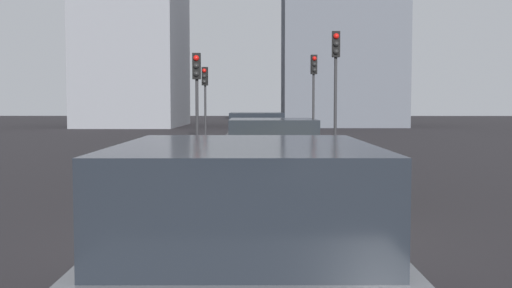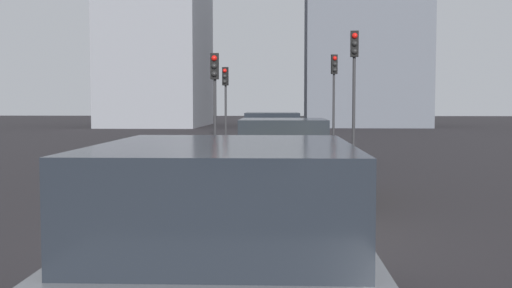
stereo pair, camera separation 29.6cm
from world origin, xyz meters
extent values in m
cube|color=black|center=(0.00, 0.00, -0.10)|extent=(160.00, 160.00, 0.20)
cube|color=black|center=(10.37, 0.15, 0.59)|extent=(4.47, 1.83, 0.65)
cube|color=#1E232B|center=(10.15, 0.15, 1.22)|extent=(2.03, 1.56, 0.61)
cylinder|color=black|center=(11.76, -0.67, 0.32)|extent=(0.65, 0.24, 0.64)
cylinder|color=black|center=(11.72, 1.05, 0.32)|extent=(0.65, 0.24, 0.64)
cylinder|color=black|center=(9.02, -0.74, 0.32)|extent=(0.65, 0.24, 0.64)
cylinder|color=black|center=(8.98, 0.98, 0.32)|extent=(0.65, 0.24, 0.64)
cube|color=maroon|center=(8.16, -0.52, 0.70)|extent=(0.03, 0.20, 0.11)
cube|color=maroon|center=(8.13, 0.72, 0.70)|extent=(0.03, 0.20, 0.11)
cube|color=gold|center=(4.22, -0.23, 0.58)|extent=(4.24, 1.92, 0.64)
cube|color=#1E232B|center=(4.01, -0.24, 1.20)|extent=(1.93, 1.64, 0.60)
cylinder|color=black|center=(5.55, -1.11, 0.32)|extent=(0.65, 0.24, 0.64)
cylinder|color=black|center=(5.50, 0.71, 0.32)|extent=(0.65, 0.24, 0.64)
cylinder|color=black|center=(2.95, -1.17, 0.32)|extent=(0.65, 0.24, 0.64)
cylinder|color=black|center=(2.90, 0.64, 0.32)|extent=(0.65, 0.24, 0.64)
cube|color=red|center=(2.13, -0.94, 0.69)|extent=(0.03, 0.20, 0.11)
cube|color=red|center=(2.10, 0.37, 0.69)|extent=(0.03, 0.20, 0.11)
cube|color=slate|center=(-3.55, 0.03, 0.59)|extent=(4.83, 1.91, 0.66)
cube|color=#1E232B|center=(-3.79, 0.03, 1.23)|extent=(2.18, 1.65, 0.61)
cylinder|color=black|center=(-2.05, -0.86, 0.32)|extent=(0.64, 0.23, 0.64)
cylinder|color=black|center=(-2.08, 0.97, 0.32)|extent=(0.64, 0.23, 0.64)
cylinder|color=#2D2D30|center=(21.82, -2.37, 1.57)|extent=(0.11, 0.11, 3.14)
cube|color=black|center=(21.76, -2.38, 3.59)|extent=(0.24, 0.31, 0.90)
sphere|color=red|center=(21.65, -2.40, 3.86)|extent=(0.20, 0.20, 0.20)
sphere|color=black|center=(21.65, -2.40, 3.59)|extent=(0.20, 0.20, 0.20)
sphere|color=black|center=(21.65, -2.40, 3.32)|extent=(0.20, 0.20, 0.20)
cylinder|color=#2D2D30|center=(23.24, 2.86, 1.33)|extent=(0.11, 0.11, 2.66)
cube|color=black|center=(23.18, 2.86, 3.11)|extent=(0.24, 0.31, 0.90)
sphere|color=red|center=(23.08, 2.88, 3.38)|extent=(0.20, 0.20, 0.20)
sphere|color=black|center=(23.08, 2.88, 3.11)|extent=(0.20, 0.20, 0.20)
sphere|color=black|center=(23.08, 2.88, 2.84)|extent=(0.20, 0.20, 0.20)
cylinder|color=#2D2D30|center=(14.49, -2.59, 1.70)|extent=(0.11, 0.11, 3.40)
cube|color=black|center=(14.43, -2.59, 3.85)|extent=(0.21, 0.29, 0.90)
sphere|color=red|center=(14.32, -2.58, 4.12)|extent=(0.20, 0.20, 0.20)
sphere|color=black|center=(14.32, -2.58, 3.85)|extent=(0.20, 0.20, 0.20)
sphere|color=black|center=(14.32, -2.58, 3.58)|extent=(0.20, 0.20, 0.20)
cylinder|color=#2D2D30|center=(14.04, 2.27, 1.31)|extent=(0.11, 0.11, 2.62)
cube|color=black|center=(13.98, 2.27, 3.07)|extent=(0.20, 0.28, 0.90)
sphere|color=red|center=(13.87, 2.27, 3.34)|extent=(0.20, 0.20, 0.20)
sphere|color=black|center=(13.87, 2.27, 3.07)|extent=(0.20, 0.20, 0.20)
sphere|color=black|center=(13.87, 2.27, 2.80)|extent=(0.20, 0.20, 0.20)
cube|color=slate|center=(42.35, -6.00, 7.03)|extent=(10.47, 8.98, 14.06)
cube|color=gray|center=(41.10, 10.00, 7.72)|extent=(11.36, 7.18, 15.43)
camera|label=1|loc=(-7.84, -0.10, 1.79)|focal=44.17mm
camera|label=2|loc=(-7.83, -0.39, 1.79)|focal=44.17mm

